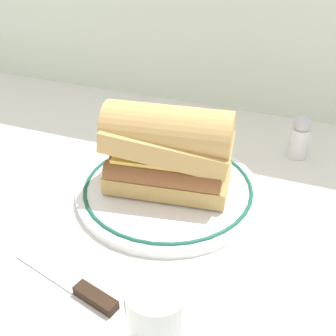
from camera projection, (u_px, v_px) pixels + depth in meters
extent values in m
plane|color=silver|center=(148.00, 198.00, 0.62)|extent=(1.50, 1.50, 0.00)
cylinder|color=white|center=(168.00, 190.00, 0.62)|extent=(0.27, 0.27, 0.01)
torus|color=#195947|center=(168.00, 186.00, 0.62)|extent=(0.25, 0.25, 0.01)
cube|color=tan|center=(168.00, 178.00, 0.61)|extent=(0.19, 0.11, 0.03)
cylinder|color=brown|center=(162.00, 177.00, 0.57)|extent=(0.16, 0.05, 0.03)
cylinder|color=brown|center=(166.00, 167.00, 0.59)|extent=(0.16, 0.05, 0.03)
cylinder|color=brown|center=(170.00, 158.00, 0.61)|extent=(0.16, 0.05, 0.03)
cylinder|color=brown|center=(174.00, 149.00, 0.63)|extent=(0.16, 0.05, 0.03)
cube|color=#EFC64C|center=(168.00, 153.00, 0.59)|extent=(0.15, 0.10, 0.01)
cube|color=tan|center=(168.00, 142.00, 0.58)|extent=(0.19, 0.11, 0.05)
cylinder|color=tan|center=(168.00, 132.00, 0.57)|extent=(0.18, 0.10, 0.07)
cylinder|color=silver|center=(157.00, 320.00, 0.39)|extent=(0.06, 0.06, 0.09)
cylinder|color=gold|center=(158.00, 331.00, 0.40)|extent=(0.05, 0.05, 0.05)
cylinder|color=white|center=(299.00, 143.00, 0.70)|extent=(0.03, 0.03, 0.05)
sphere|color=silver|center=(303.00, 124.00, 0.68)|extent=(0.03, 0.03, 0.03)
cube|color=silver|center=(49.00, 269.00, 0.50)|extent=(0.10, 0.04, 0.01)
cube|color=black|center=(96.00, 298.00, 0.46)|extent=(0.06, 0.03, 0.01)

